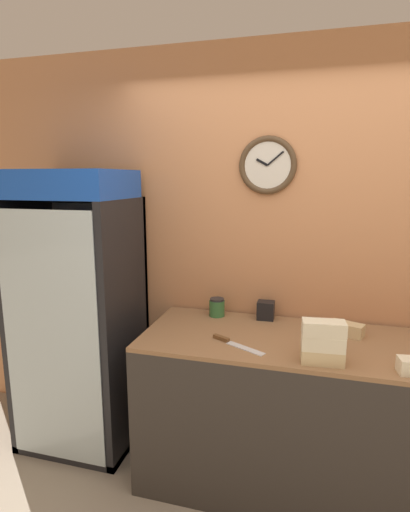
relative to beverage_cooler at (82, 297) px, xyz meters
The scene contains 10 objects.
wall_back 1.57m from the beverage_cooler, 11.83° to the left, with size 5.20×0.09×2.70m.
prep_counter 1.61m from the beverage_cooler, ahead, with size 1.88×0.74×0.94m.
beverage_cooler is the anchor object (origin of this frame).
sandwich_stack_bottom 1.65m from the beverage_cooler, 13.30° to the right, with size 0.22×0.12×0.07m.
sandwich_stack_middle 1.65m from the beverage_cooler, 13.30° to the right, with size 0.22×0.12×0.07m.
sandwich_stack_top 1.65m from the beverage_cooler, 13.30° to the right, with size 0.22×0.12×0.07m.
sandwich_flat_left 1.75m from the beverage_cooler, ahead, with size 0.21×0.15×0.07m.
chefs_knife 1.14m from the beverage_cooler, 13.28° to the right, with size 0.32×0.20×0.02m.
condiment_jar 0.94m from the beverage_cooler, 10.10° to the left, with size 0.10×0.10×0.12m.
napkin_dispenser 1.27m from the beverage_cooler, ahead, with size 0.11×0.09×0.12m.
Camera 1 is at (0.02, -1.31, 1.85)m, focal length 28.00 mm.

